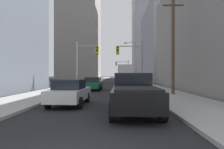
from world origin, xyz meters
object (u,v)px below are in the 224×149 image
traffic_signal_near_left (86,57)px  traffic_signal_far_right (123,67)px  traffic_signal_near_right (131,57)px  city_bus (125,74)px  sedan_green (93,84)px  sedan_white (70,92)px  pickup_truck_black (134,93)px  sedan_navy (124,84)px

traffic_signal_near_left → traffic_signal_far_right: same height
traffic_signal_near_right → traffic_signal_far_right: bearing=90.3°
city_bus → sedan_green: (-4.23, -13.69, -1.16)m
sedan_white → traffic_signal_near_right: (4.53, 13.33, 3.25)m
sedan_white → traffic_signal_near_right: traffic_signal_near_right is taller
traffic_signal_near_right → pickup_truck_black: bearing=-93.3°
city_bus → sedan_white: bearing=-99.7°
pickup_truck_black → city_bus: bearing=88.7°
pickup_truck_black → sedan_green: pickup_truck_black is taller
sedan_navy → traffic_signal_near_left: size_ratio=0.71×
pickup_truck_black → sedan_navy: pickup_truck_black is taller
sedan_white → sedan_green: bearing=89.9°
city_bus → sedan_navy: bearing=-92.6°
city_bus → sedan_white: 25.41m
traffic_signal_near_left → traffic_signal_far_right: bearing=80.0°
city_bus → sedan_green: city_bus is taller
traffic_signal_far_right → traffic_signal_near_right: bearing=-89.7°
city_bus → sedan_green: bearing=-107.2°
sedan_navy → traffic_signal_far_right: 33.71m
city_bus → traffic_signal_far_right: size_ratio=1.92×
sedan_green → traffic_signal_far_right: (4.34, 33.19, 3.27)m
pickup_truck_black → sedan_green: (-3.59, 13.65, -0.16)m
traffic_signal_near_right → sedan_white: bearing=-108.8°
city_bus → traffic_signal_near_left: 13.03m
city_bus → sedan_navy: size_ratio=2.70×
sedan_white → traffic_signal_near_left: (-1.11, 13.32, 3.23)m
sedan_navy → traffic_signal_far_right: traffic_signal_far_right is taller
traffic_signal_far_right → sedan_white: bearing=-95.6°
sedan_white → sedan_navy: (3.63, 10.98, 0.00)m
pickup_truck_black → traffic_signal_near_right: 15.97m
traffic_signal_near_left → pickup_truck_black: bearing=-73.2°
sedan_white → sedan_green: same height
sedan_white → sedan_navy: bearing=71.7°
city_bus → sedan_navy: (-0.63, -14.04, -1.16)m
pickup_truck_black → traffic_signal_near_right: bearing=86.7°
sedan_green → pickup_truck_black: bearing=-75.3°
sedan_green → sedan_navy: 3.62m
sedan_white → pickup_truck_black: bearing=-32.6°
sedan_white → sedan_navy: size_ratio=1.00×
pickup_truck_black → traffic_signal_near_left: size_ratio=0.91×
sedan_navy → traffic_signal_far_right: size_ratio=0.71×
traffic_signal_far_right → sedan_navy: bearing=-91.3°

